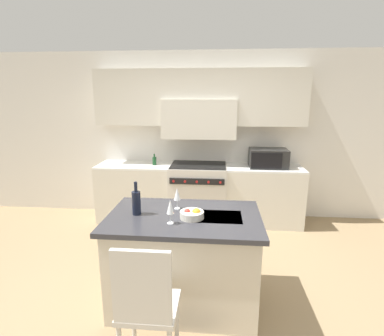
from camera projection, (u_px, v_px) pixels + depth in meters
ground_plane at (186, 293)px, 3.11m from camera, size 10.00×10.00×0.00m
back_cabinetry at (200, 122)px, 4.83m from camera, size 10.00×0.46×2.70m
back_counter at (198, 193)px, 4.85m from camera, size 3.25×0.62×0.92m
range_stove at (198, 193)px, 4.83m from camera, size 0.89×0.70×0.95m
microwave at (268, 158)px, 4.62m from camera, size 0.57×0.40×0.28m
kitchen_island at (184, 259)px, 2.90m from camera, size 1.43×0.91×0.91m
island_chair at (146, 303)px, 2.10m from camera, size 0.42×0.40×1.04m
wine_bottle at (136, 202)px, 2.79m from camera, size 0.08×0.08×0.32m
wine_glass_near at (170, 208)px, 2.58m from camera, size 0.07×0.07×0.22m
wine_glass_far at (177, 195)px, 2.92m from camera, size 0.07×0.07×0.22m
fruit_bowl at (192, 214)px, 2.72m from camera, size 0.22×0.22×0.10m
oil_bottle_on_counter at (154, 161)px, 4.79m from camera, size 0.06×0.06×0.18m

